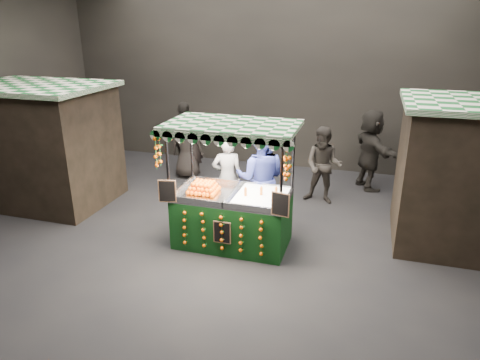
% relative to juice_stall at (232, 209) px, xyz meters
% --- Properties ---
extents(ground, '(12.00, 12.00, 0.00)m').
position_rel_juice_stall_xyz_m(ground, '(-0.20, -0.21, -0.70)').
color(ground, black).
rests_on(ground, ground).
extents(market_hall, '(12.10, 10.10, 5.05)m').
position_rel_juice_stall_xyz_m(market_hall, '(-0.20, -0.21, 2.69)').
color(market_hall, black).
rests_on(market_hall, ground).
extents(neighbour_stall_left, '(3.00, 2.20, 2.60)m').
position_rel_juice_stall_xyz_m(neighbour_stall_left, '(-4.60, 0.79, 0.61)').
color(neighbour_stall_left, black).
rests_on(neighbour_stall_left, ground).
extents(juice_stall, '(2.31, 1.36, 2.24)m').
position_rel_juice_stall_xyz_m(juice_stall, '(0.00, 0.00, 0.00)').
color(juice_stall, black).
rests_on(juice_stall, ground).
extents(vendor_grey, '(0.72, 0.59, 1.69)m').
position_rel_juice_stall_xyz_m(vendor_grey, '(-0.48, 1.18, 0.15)').
color(vendor_grey, gray).
rests_on(vendor_grey, ground).
extents(vendor_blue, '(1.06, 0.88, 2.02)m').
position_rel_juice_stall_xyz_m(vendor_blue, '(0.30, 0.86, 0.31)').
color(vendor_blue, navy).
rests_on(vendor_blue, ground).
extents(shopper_0, '(0.67, 0.53, 1.61)m').
position_rel_juice_stall_xyz_m(shopper_0, '(-4.64, 2.82, 0.11)').
color(shopper_0, black).
rests_on(shopper_0, ground).
extents(shopper_1, '(0.91, 0.75, 1.72)m').
position_rel_juice_stall_xyz_m(shopper_1, '(1.31, 2.45, 0.16)').
color(shopper_1, '#2B2723').
rests_on(shopper_1, ground).
extents(shopper_2, '(1.20, 0.70, 1.92)m').
position_rel_juice_stall_xyz_m(shopper_2, '(-2.32, 3.28, 0.26)').
color(shopper_2, black).
rests_on(shopper_2, ground).
extents(shopper_3, '(0.95, 1.19, 1.61)m').
position_rel_juice_stall_xyz_m(shopper_3, '(3.18, 2.70, 0.11)').
color(shopper_3, black).
rests_on(shopper_3, ground).
extents(shopper_4, '(0.88, 0.64, 1.68)m').
position_rel_juice_stall_xyz_m(shopper_4, '(-2.23, 3.14, 0.14)').
color(shopper_4, black).
rests_on(shopper_4, ground).
extents(shopper_5, '(1.32, 1.84, 1.92)m').
position_rel_juice_stall_xyz_m(shopper_5, '(2.28, 3.65, 0.26)').
color(shopper_5, black).
rests_on(shopper_5, ground).
extents(shopper_6, '(0.42, 0.62, 1.67)m').
position_rel_juice_stall_xyz_m(shopper_6, '(-2.10, 3.29, 0.14)').
color(shopper_6, '#282221').
rests_on(shopper_6, ground).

